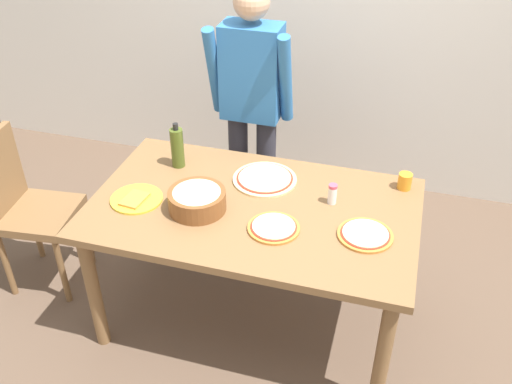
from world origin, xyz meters
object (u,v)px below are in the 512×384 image
(pizza_cooked_on_tray, at_px, (365,235))
(plate_with_slice, at_px, (136,199))
(dining_table, at_px, (253,221))
(pizza_second_cooked, at_px, (274,227))
(chair_wooden_left, at_px, (24,203))
(salt_shaker, at_px, (332,194))
(pizza_raw_on_board, at_px, (265,179))
(popcorn_bowl, at_px, (197,199))
(olive_oil_bottle, at_px, (177,147))
(cup_orange, at_px, (405,181))
(person_cook, at_px, (252,102))

(pizza_cooked_on_tray, distance_m, plate_with_slice, 1.13)
(dining_table, distance_m, pizza_second_cooked, 0.23)
(pizza_cooked_on_tray, distance_m, pizza_second_cooked, 0.42)
(chair_wooden_left, relative_size, salt_shaker, 8.96)
(pizza_raw_on_board, xyz_separation_m, popcorn_bowl, (-0.25, -0.34, 0.05))
(olive_oil_bottle, bearing_deg, cup_orange, 5.63)
(chair_wooden_left, height_order, olive_oil_bottle, olive_oil_bottle)
(salt_shaker, bearing_deg, pizza_cooked_on_tray, -48.42)
(person_cook, relative_size, popcorn_bowl, 5.79)
(olive_oil_bottle, relative_size, salt_shaker, 2.42)
(pizza_cooked_on_tray, height_order, salt_shaker, salt_shaker)
(person_cook, height_order, plate_with_slice, person_cook)
(pizza_cooked_on_tray, bearing_deg, pizza_raw_on_board, 150.51)
(person_cook, xyz_separation_m, pizza_second_cooked, (0.37, -0.90, -0.17))
(pizza_second_cooked, height_order, olive_oil_bottle, olive_oil_bottle)
(pizza_raw_on_board, relative_size, plate_with_slice, 1.29)
(cup_orange, height_order, salt_shaker, salt_shaker)
(plate_with_slice, bearing_deg, pizza_second_cooked, -2.62)
(dining_table, bearing_deg, pizza_cooked_on_tray, -8.41)
(person_cook, distance_m, cup_orange, 1.02)
(pizza_second_cooked, distance_m, salt_shaker, 0.36)
(person_cook, distance_m, olive_oil_bottle, 0.58)
(plate_with_slice, bearing_deg, chair_wooden_left, 174.47)
(cup_orange, bearing_deg, popcorn_bowl, -153.93)
(person_cook, xyz_separation_m, salt_shaker, (0.60, -0.62, -0.13))
(person_cook, xyz_separation_m, pizza_raw_on_board, (0.22, -0.52, -0.17))
(dining_table, xyz_separation_m, pizza_second_cooked, (0.14, -0.15, 0.10))
(dining_table, distance_m, popcorn_bowl, 0.31)
(olive_oil_bottle, bearing_deg, salt_shaker, -7.51)
(pizza_cooked_on_tray, height_order, popcorn_bowl, popcorn_bowl)
(pizza_raw_on_board, relative_size, popcorn_bowl, 1.20)
(dining_table, distance_m, pizza_cooked_on_tray, 0.57)
(dining_table, xyz_separation_m, olive_oil_bottle, (-0.49, 0.25, 0.20))
(pizza_raw_on_board, distance_m, plate_with_slice, 0.67)
(olive_oil_bottle, height_order, salt_shaker, olive_oil_bottle)
(pizza_cooked_on_tray, distance_m, cup_orange, 0.47)
(popcorn_bowl, xyz_separation_m, cup_orange, (0.95, 0.46, -0.02))
(pizza_raw_on_board, height_order, salt_shaker, salt_shaker)
(chair_wooden_left, relative_size, pizza_second_cooked, 3.88)
(chair_wooden_left, distance_m, pizza_second_cooked, 1.49)
(pizza_cooked_on_tray, bearing_deg, salt_shaker, 131.58)
(popcorn_bowl, xyz_separation_m, olive_oil_bottle, (-0.24, 0.35, 0.05))
(pizza_raw_on_board, relative_size, pizza_cooked_on_tray, 1.31)
(pizza_raw_on_board, height_order, pizza_cooked_on_tray, same)
(popcorn_bowl, bearing_deg, chair_wooden_left, 177.02)
(dining_table, distance_m, cup_orange, 0.80)
(pizza_cooked_on_tray, bearing_deg, person_cook, 133.23)
(person_cook, xyz_separation_m, olive_oil_bottle, (-0.26, -0.51, -0.07))
(person_cook, height_order, chair_wooden_left, person_cook)
(person_cook, bearing_deg, chair_wooden_left, -143.73)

